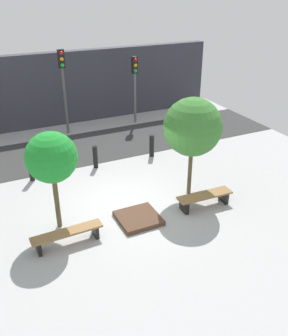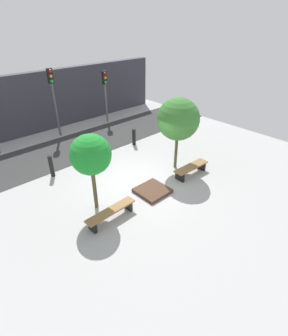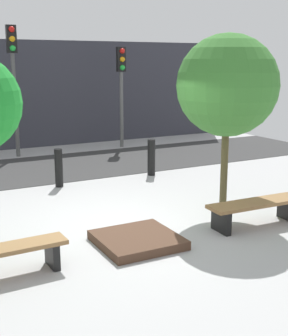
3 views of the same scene
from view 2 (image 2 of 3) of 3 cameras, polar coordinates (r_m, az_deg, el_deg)
ground_plane at (r=11.23m, az=-1.27°, el=-3.34°), size 18.00×18.00×0.00m
road_strip at (r=14.87m, az=-14.20°, el=4.68°), size 18.00×3.41×0.01m
building_facade at (r=17.28m, az=-20.93°, el=13.41°), size 16.20×0.50×3.47m
bench_left at (r=9.29m, az=-7.19°, el=-9.59°), size 1.96×0.45×0.42m
bench_right at (r=11.85m, az=10.21°, el=-0.09°), size 1.82×0.52×0.44m
planter_bed at (r=10.67m, az=1.84°, el=-4.94°), size 1.21×1.19×0.14m
tree_behind_left_bench at (r=8.90m, az=-11.54°, el=2.80°), size 1.41×1.41×2.93m
tree_behind_right_bench at (r=11.50m, az=7.46°, el=10.48°), size 1.85×1.85×3.30m
bollard_far_left at (r=12.18m, az=-19.52°, el=0.38°), size 0.18×0.18×1.00m
bollard_left at (r=13.14m, az=-10.14°, el=3.74°), size 0.18×0.18×0.87m
bollard_center at (r=14.42m, az=-2.19°, el=6.76°), size 0.19×0.19×0.90m
traffic_light_mid_west at (r=15.72m, az=-19.22°, el=15.55°), size 0.28×0.27×3.81m
traffic_light_mid_east at (r=17.44m, az=-8.45°, el=16.97°), size 0.28×0.27×3.25m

